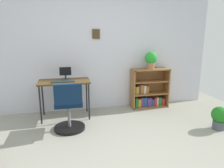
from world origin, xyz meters
The scene contains 9 objects.
ground_plane centered at (0.00, 0.00, 0.00)m, with size 6.24×6.24×0.00m, color gray.
wall_back centered at (0.00, 2.15, 1.29)m, with size 5.20×0.12×2.57m.
desk centered at (-0.59, 1.71, 0.66)m, with size 0.94×0.51×0.73m.
monitor centered at (-0.56, 1.79, 0.84)m, with size 0.22×0.18×0.25m.
keyboard centered at (-0.61, 1.60, 0.74)m, with size 0.42×0.13×0.02m, color #1F2D31.
office_chair centered at (-0.54, 1.10, 0.37)m, with size 0.52×0.55×0.85m.
bookshelf_low centered at (1.20, 1.95, 0.37)m, with size 0.81×0.30×0.85m.
potted_plant_on_shelf centered at (1.22, 1.90, 1.07)m, with size 0.26×0.26×0.37m.
potted_plant_floor centered at (1.94, 0.60, 0.22)m, with size 0.28×0.28×0.40m.
Camera 1 is at (-0.55, -2.14, 1.57)m, focal length 32.86 mm.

